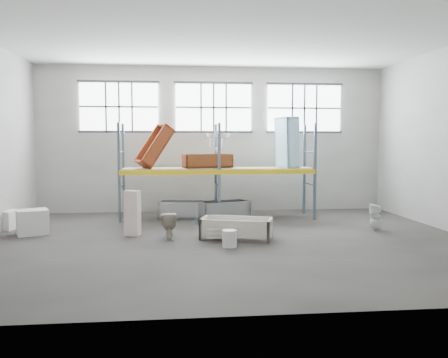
{
  "coord_description": "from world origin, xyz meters",
  "views": [
    {
      "loc": [
        -1.34,
        -11.29,
        2.43
      ],
      "look_at": [
        0.0,
        1.5,
        1.4
      ],
      "focal_mm": 37.6,
      "sensor_mm": 36.0,
      "label": 1
    }
  ],
  "objects": [
    {
      "name": "sink_on_shelf",
      "position": [
        0.01,
        3.37,
        2.09
      ],
      "size": [
        0.79,
        0.65,
        0.63
      ],
      "primitive_type": "imported",
      "rotation": [
        0.0,
        0.0,
        0.16
      ],
      "color": "white",
      "rests_on": "rust_tub_flat"
    },
    {
      "name": "wall_front",
      "position": [
        0.0,
        -5.05,
        2.5
      ],
      "size": [
        12.0,
        0.1,
        5.0
      ],
      "primitive_type": "cube",
      "color": "#A4A199",
      "rests_on": "ground"
    },
    {
      "name": "sink_in_tub",
      "position": [
        0.44,
        0.75,
        0.16
      ],
      "size": [
        0.52,
        0.52,
        0.15
      ],
      "primitive_type": "imported",
      "rotation": [
        0.0,
        0.0,
        0.21
      ],
      "color": "#F4DAC8",
      "rests_on": "bathtub_beige"
    },
    {
      "name": "floor",
      "position": [
        0.0,
        0.0,
        -0.05
      ],
      "size": [
        12.0,
        10.0,
        0.1
      ],
      "primitive_type": "cube",
      "color": "#4E4743",
      "rests_on": "ground"
    },
    {
      "name": "wet_patch",
      "position": [
        0.0,
        2.7,
        0.0
      ],
      "size": [
        1.8,
        1.8,
        0.0
      ],
      "primitive_type": "cylinder",
      "color": "black",
      "rests_on": "floor"
    },
    {
      "name": "rack_beam_back",
      "position": [
        0.0,
        4.1,
        1.5
      ],
      "size": [
        6.0,
        0.1,
        0.14
      ],
      "primitive_type": "cube",
      "color": "yellow",
      "rests_on": "floor"
    },
    {
      "name": "rack_upright_lb",
      "position": [
        -3.0,
        4.1,
        1.5
      ],
      "size": [
        0.08,
        0.08,
        3.0
      ],
      "primitive_type": "cube",
      "color": "slate",
      "rests_on": "floor"
    },
    {
      "name": "cistern_spare",
      "position": [
        0.91,
        0.48,
        0.28
      ],
      "size": [
        0.45,
        0.24,
        0.41
      ],
      "primitive_type": "cube",
      "rotation": [
        0.0,
        0.0,
        -0.08
      ],
      "color": "#C6AEA5",
      "rests_on": "bathtub_beige"
    },
    {
      "name": "bathtub_beige",
      "position": [
        0.19,
        0.22,
        0.26
      ],
      "size": [
        1.92,
        1.31,
        0.52
      ],
      "primitive_type": null,
      "rotation": [
        0.0,
        0.0,
        -0.3
      ],
      "color": "beige",
      "rests_on": "floor"
    },
    {
      "name": "rack_upright_ra",
      "position": [
        3.0,
        2.9,
        1.5
      ],
      "size": [
        0.08,
        0.08,
        3.0
      ],
      "primitive_type": "cube",
      "color": "slate",
      "rests_on": "floor"
    },
    {
      "name": "rack_upright_rb",
      "position": [
        3.0,
        4.1,
        1.5
      ],
      "size": [
        0.08,
        0.08,
        3.0
      ],
      "primitive_type": "cube",
      "color": "slate",
      "rests_on": "floor"
    },
    {
      "name": "rust_tub_tilted",
      "position": [
        -1.97,
        3.45,
        2.29
      ],
      "size": [
        1.32,
        1.08,
        1.4
      ],
      "primitive_type": null,
      "rotation": [
        0.0,
        -0.96,
        0.43
      ],
      "color": "#9B3F20",
      "rests_on": "shelf_deck"
    },
    {
      "name": "blue_tub_upright",
      "position": [
        2.24,
        3.45,
        2.4
      ],
      "size": [
        0.72,
        0.88,
        1.63
      ],
      "primitive_type": null,
      "rotation": [
        0.0,
        1.54,
        0.31
      ],
      "color": "#A9DEFA",
      "rests_on": "shelf_deck"
    },
    {
      "name": "carton_far",
      "position": [
        -6.06,
        2.15,
        0.26
      ],
      "size": [
        0.75,
        0.75,
        0.52
      ],
      "primitive_type": "cube",
      "rotation": [
        0.0,
        0.0,
        -0.23
      ],
      "color": "white",
      "rests_on": "floor"
    },
    {
      "name": "ceiling",
      "position": [
        0.0,
        0.0,
        5.05
      ],
      "size": [
        12.0,
        10.0,
        0.1
      ],
      "primitive_type": "cube",
      "color": "silver",
      "rests_on": "ground"
    },
    {
      "name": "toilet_beige",
      "position": [
        -1.51,
        0.41,
        0.33
      ],
      "size": [
        0.37,
        0.65,
        0.66
      ],
      "primitive_type": "imported",
      "rotation": [
        0.0,
        0.0,
        3.15
      ],
      "color": "beige",
      "rests_on": "floor"
    },
    {
      "name": "rust_tub_flat",
      "position": [
        -0.32,
        3.57,
        1.82
      ],
      "size": [
        1.62,
        0.98,
        0.43
      ],
      "primitive_type": null,
      "rotation": [
        0.0,
        0.0,
        0.19
      ],
      "color": "brown",
      "rests_on": "shelf_deck"
    },
    {
      "name": "wall_back",
      "position": [
        0.0,
        5.05,
        2.5
      ],
      "size": [
        12.0,
        0.1,
        5.0
      ],
      "primitive_type": "cube",
      "color": "#9D9991",
      "rests_on": "ground"
    },
    {
      "name": "rack_upright_mb",
      "position": [
        0.0,
        4.1,
        1.5
      ],
      "size": [
        0.08,
        0.08,
        3.0
      ],
      "primitive_type": "cube",
      "color": "slate",
      "rests_on": "floor"
    },
    {
      "name": "steel_tub_right",
      "position": [
        0.18,
        3.23,
        0.28
      ],
      "size": [
        1.7,
        1.18,
        0.57
      ],
      "primitive_type": null,
      "rotation": [
        0.0,
        0.0,
        0.33
      ],
      "color": "#A5A9AD",
      "rests_on": "floor"
    },
    {
      "name": "window_mid",
      "position": [
        0.0,
        4.94,
        3.6
      ],
      "size": [
        2.6,
        0.04,
        1.6
      ],
      "primitive_type": "cube",
      "color": "white",
      "rests_on": "wall_back"
    },
    {
      "name": "steel_tub_left",
      "position": [
        -1.13,
        3.62,
        0.27
      ],
      "size": [
        1.53,
        0.85,
        0.53
      ],
      "primitive_type": null,
      "rotation": [
        0.0,
        0.0,
        -0.12
      ],
      "color": "#B0B4B9",
      "rests_on": "floor"
    },
    {
      "name": "rack_upright_ma",
      "position": [
        0.0,
        2.9,
        1.5
      ],
      "size": [
        0.08,
        0.08,
        3.0
      ],
      "primitive_type": "cube",
      "color": "slate",
      "rests_on": "floor"
    },
    {
      "name": "window_left",
      "position": [
        -3.2,
        4.94,
        3.6
      ],
      "size": [
        2.6,
        0.04,
        1.6
      ],
      "primitive_type": "cube",
      "color": "white",
      "rests_on": "wall_back"
    },
    {
      "name": "toilet_white",
      "position": [
        4.15,
        0.94,
        0.36
      ],
      "size": [
        0.41,
        0.41,
        0.72
      ],
      "primitive_type": "imported",
      "rotation": [
        0.0,
        0.0,
        -1.87
      ],
      "color": "white",
      "rests_on": "floor"
    },
    {
      "name": "rack_upright_la",
      "position": [
        -3.0,
        2.9,
        1.5
      ],
      "size": [
        0.08,
        0.08,
        3.0
      ],
      "primitive_type": "cube",
      "color": "slate",
      "rests_on": "floor"
    },
    {
      "name": "carton_near",
      "position": [
        -5.07,
        1.31,
        0.33
      ],
      "size": [
        0.95,
        0.89,
        0.65
      ],
      "primitive_type": "cube",
      "rotation": [
        0.0,
        0.0,
        0.38
      ],
      "color": "silver",
      "rests_on": "floor"
    },
    {
      "name": "rack_beam_front",
      "position": [
        0.0,
        2.9,
        1.5
      ],
      "size": [
        6.0,
        0.1,
        0.14
      ],
      "primitive_type": "cube",
      "color": "yellow",
      "rests_on": "floor"
    },
    {
      "name": "shelf_deck",
      "position": [
        0.0,
        3.5,
        1.58
      ],
      "size": [
        5.9,
        1.1,
        0.03
      ],
      "primitive_type": "cube",
      "color": "gray",
      "rests_on": "floor"
    },
    {
      "name": "bucket",
      "position": [
        -0.1,
        -0.69,
        0.19
      ],
      "size": [
        0.4,
        0.4,
        0.39
      ],
      "primitive_type": "cylinder",
      "rotation": [
        0.0,
        0.0,
        0.24
      ],
      "color": "silver",
      "rests_on": "floor"
    },
    {
      "name": "cistern_tall",
      "position": [
        -2.44,
        0.87,
        0.58
      ],
      "size": [
        0.44,
        0.37,
        1.17
      ],
      "primitive_type": "cube",
      "rotation": [
        0.0,
        0.0,
        -0.37
      ],
      "color": "#F3D6CC",
      "rests_on": "floor"
    },
    {
      "name": "window_right",
      "position": [
        3.2,
        4.94,
        3.6
      ],
      "size": [
        2.6,
        0.04,
        1.6
      ],
      "primitive_type": "cube",
      "color": "white",
      "rests_on": "wall_back"
    }
  ]
}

